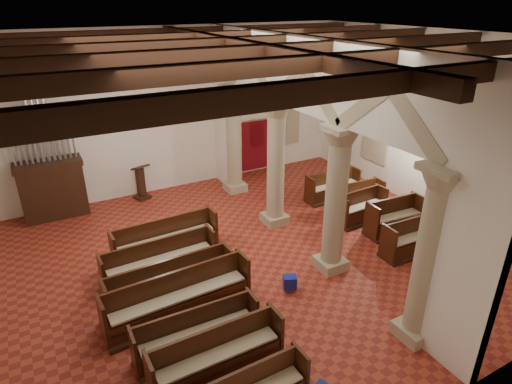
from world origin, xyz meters
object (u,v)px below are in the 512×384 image
object	(u,v)px
pipe_organ	(51,179)
processional_banner	(279,160)
lectern	(141,184)
aisle_pew_0	(412,242)

from	to	relation	value
pipe_organ	processional_banner	world-z (taller)	pipe_organ
pipe_organ	lectern	bearing A→B (deg)	-0.24
pipe_organ	lectern	world-z (taller)	pipe_organ
pipe_organ	aisle_pew_0	bearing A→B (deg)	-40.44
lectern	aisle_pew_0	size ratio (longest dim) A/B	0.69
lectern	pipe_organ	bearing A→B (deg)	161.10
pipe_organ	aisle_pew_0	xyz separation A→B (m)	(8.85, -7.54, -1.01)
pipe_organ	aisle_pew_0	distance (m)	11.66
pipe_organ	aisle_pew_0	size ratio (longest dim) A/B	2.22
lectern	aisle_pew_0	distance (m)	9.58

